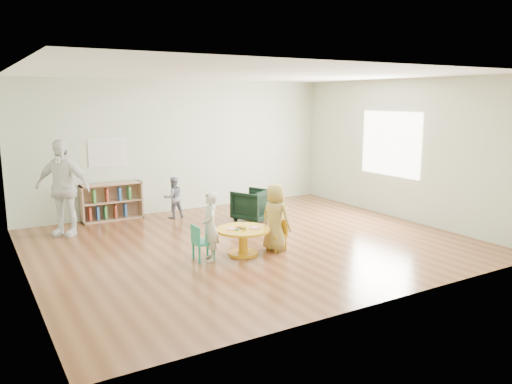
% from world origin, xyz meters
% --- Properties ---
extents(room, '(7.10, 7.00, 2.80)m').
position_xyz_m(room, '(0.01, 0.00, 1.89)').
color(room, brown).
rests_on(room, ground).
extents(activity_table, '(0.84, 0.84, 0.46)m').
position_xyz_m(activity_table, '(-0.44, -0.50, 0.29)').
color(activity_table, orange).
rests_on(activity_table, ground).
extents(kid_chair_left, '(0.30, 0.30, 0.55)m').
position_xyz_m(kid_chair_left, '(-1.13, -0.43, 0.29)').
color(kid_chair_left, '#1A9370').
rests_on(kid_chair_left, ground).
extents(kid_chair_right, '(0.30, 0.30, 0.50)m').
position_xyz_m(kid_chair_right, '(0.17, -0.57, 0.27)').
color(kid_chair_right, orange).
rests_on(kid_chair_right, ground).
extents(bookshelf, '(1.20, 0.30, 0.75)m').
position_xyz_m(bookshelf, '(-1.61, 2.86, 0.37)').
color(bookshelf, '#9F7658').
rests_on(bookshelf, ground).
extents(alphabet_poster, '(0.74, 0.01, 0.54)m').
position_xyz_m(alphabet_poster, '(-1.60, 2.98, 1.35)').
color(alphabet_poster, white).
rests_on(alphabet_poster, ground).
extents(armchair, '(0.90, 0.91, 0.63)m').
position_xyz_m(armchair, '(0.81, 1.32, 0.32)').
color(armchair, black).
rests_on(armchair, ground).
extents(child_left, '(0.36, 0.44, 1.05)m').
position_xyz_m(child_left, '(-1.00, -0.49, 0.53)').
color(child_left, silver).
rests_on(child_left, ground).
extents(child_right, '(0.50, 0.61, 1.08)m').
position_xyz_m(child_right, '(0.11, -0.58, 0.54)').
color(child_right, yellow).
rests_on(child_right, ground).
extents(toddler, '(0.42, 0.33, 0.85)m').
position_xyz_m(toddler, '(-0.47, 2.35, 0.42)').
color(toddler, '#162039').
rests_on(toddler, ground).
extents(adult_caretaker, '(1.05, 0.97, 1.73)m').
position_xyz_m(adult_caretaker, '(-2.63, 2.12, 0.86)').
color(adult_caretaker, white).
rests_on(adult_caretaker, ground).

